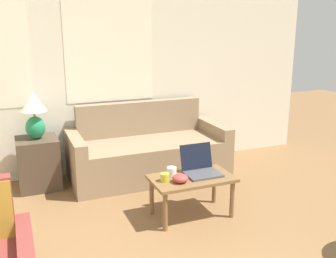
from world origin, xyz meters
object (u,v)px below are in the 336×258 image
at_px(couch, 148,153).
at_px(laptop, 200,167).
at_px(table_lamp, 34,112).
at_px(coffee_table, 192,182).
at_px(snack_bowl, 180,178).
at_px(cup_yellow, 165,177).
at_px(cup_navy, 172,172).

xyz_separation_m(couch, laptop, (0.16, -1.14, 0.19)).
relative_size(table_lamp, laptop, 1.57).
bearing_deg(coffee_table, snack_bowl, -154.04).
distance_m(table_lamp, cup_yellow, 1.73).
bearing_deg(couch, cup_yellow, -101.52).
bearing_deg(coffee_table, cup_yellow, -179.67).
height_order(laptop, cup_navy, laptop).
relative_size(couch, laptop, 5.69).
relative_size(cup_yellow, snack_bowl, 0.56).
height_order(couch, cup_yellow, couch).
xyz_separation_m(cup_yellow, snack_bowl, (0.13, -0.07, 0.00)).
xyz_separation_m(coffee_table, cup_yellow, (-0.28, -0.00, 0.10)).
relative_size(table_lamp, coffee_table, 0.66).
xyz_separation_m(laptop, cup_yellow, (-0.41, -0.06, -0.02)).
relative_size(couch, table_lamp, 3.62).
bearing_deg(snack_bowl, table_lamp, 130.29).
height_order(couch, laptop, couch).
bearing_deg(cup_yellow, couch, 78.48).
relative_size(couch, cup_yellow, 22.75).
bearing_deg(table_lamp, couch, -4.46).
xyz_separation_m(couch, cup_navy, (-0.14, -1.11, 0.17)).
distance_m(laptop, cup_navy, 0.30).
bearing_deg(couch, table_lamp, 175.54).
bearing_deg(couch, cup_navy, -96.97).
bearing_deg(snack_bowl, cup_navy, 94.88).
distance_m(coffee_table, cup_yellow, 0.30).
height_order(coffee_table, cup_yellow, cup_yellow).
distance_m(couch, snack_bowl, 1.30).
bearing_deg(coffee_table, table_lamp, 135.49).
bearing_deg(snack_bowl, couch, 84.63).
height_order(cup_yellow, snack_bowl, same).
xyz_separation_m(table_lamp, snack_bowl, (1.17, -1.38, -0.44)).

